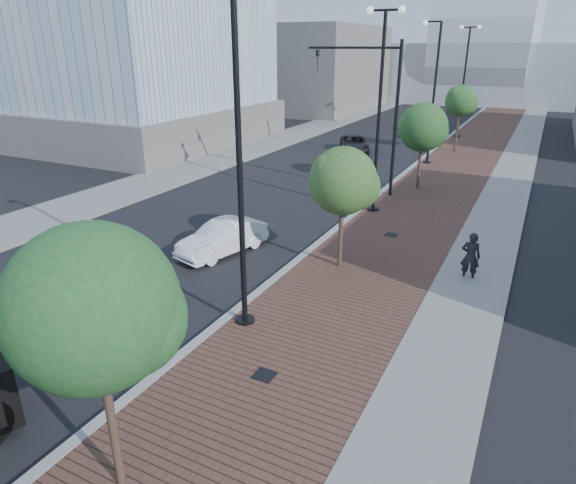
% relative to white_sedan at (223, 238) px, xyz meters
% --- Properties ---
extents(sidewalk, '(7.00, 140.00, 0.12)m').
position_rel_white_sedan_xyz_m(sidewalk, '(6.56, 25.75, -0.58)').
color(sidewalk, '#4C2D23').
rests_on(sidewalk, ground).
extents(concrete_strip, '(2.40, 140.00, 0.13)m').
position_rel_white_sedan_xyz_m(concrete_strip, '(9.26, 25.75, -0.57)').
color(concrete_strip, slate).
rests_on(concrete_strip, ground).
extents(curb, '(0.30, 140.00, 0.14)m').
position_rel_white_sedan_xyz_m(curb, '(3.06, 25.75, -0.57)').
color(curb, gray).
rests_on(curb, ground).
extents(west_sidewalk, '(4.00, 140.00, 0.12)m').
position_rel_white_sedan_xyz_m(west_sidewalk, '(-9.94, 25.75, -0.58)').
color(west_sidewalk, slate).
rests_on(west_sidewalk, ground).
extents(white_sedan, '(2.28, 4.10, 1.28)m').
position_rel_white_sedan_xyz_m(white_sedan, '(0.00, 0.00, 0.00)').
color(white_sedan, white).
rests_on(white_sedan, ground).
extents(dark_car_mid, '(3.72, 4.96, 1.25)m').
position_rel_white_sedan_xyz_m(dark_car_mid, '(-2.33, 21.44, -0.01)').
color(dark_car_mid, black).
rests_on(dark_car_mid, ground).
extents(dark_car_far, '(3.64, 5.78, 1.56)m').
position_rel_white_sedan_xyz_m(dark_car_far, '(0.39, 33.38, 0.14)').
color(dark_car_far, black).
rests_on(dark_car_far, ground).
extents(pedestrian, '(0.67, 0.45, 1.78)m').
position_rel_white_sedan_xyz_m(pedestrian, '(9.05, 1.90, 0.25)').
color(pedestrian, black).
rests_on(pedestrian, ground).
extents(streetlight_1, '(1.44, 0.56, 9.21)m').
position_rel_white_sedan_xyz_m(streetlight_1, '(3.55, -4.25, 3.70)').
color(streetlight_1, black).
rests_on(streetlight_1, ground).
extents(streetlight_2, '(1.72, 0.56, 9.28)m').
position_rel_white_sedan_xyz_m(streetlight_2, '(3.66, 7.75, 4.18)').
color(streetlight_2, black).
rests_on(streetlight_2, ground).
extents(streetlight_3, '(1.44, 0.56, 9.21)m').
position_rel_white_sedan_xyz_m(streetlight_3, '(3.55, 19.75, 3.70)').
color(streetlight_3, black).
rests_on(streetlight_3, ground).
extents(streetlight_4, '(1.72, 0.56, 9.28)m').
position_rel_white_sedan_xyz_m(streetlight_4, '(3.66, 31.75, 4.18)').
color(streetlight_4, black).
rests_on(streetlight_4, ground).
extents(traffic_mast, '(5.09, 0.20, 8.00)m').
position_rel_white_sedan_xyz_m(traffic_mast, '(2.76, 10.75, 4.34)').
color(traffic_mast, black).
rests_on(traffic_mast, ground).
extents(tree_0, '(2.80, 2.80, 5.21)m').
position_rel_white_sedan_xyz_m(tree_0, '(4.71, -10.23, 3.16)').
color(tree_0, '#382619').
rests_on(tree_0, ground).
extents(tree_1, '(2.44, 2.40, 4.53)m').
position_rel_white_sedan_xyz_m(tree_1, '(4.71, 0.77, 2.68)').
color(tree_1, '#382619').
rests_on(tree_1, ground).
extents(tree_2, '(2.66, 2.66, 4.88)m').
position_rel_white_sedan_xyz_m(tree_2, '(4.71, 12.77, 2.90)').
color(tree_2, '#382619').
rests_on(tree_2, ground).
extents(tree_3, '(2.33, 2.27, 5.03)m').
position_rel_white_sedan_xyz_m(tree_3, '(4.71, 24.77, 3.24)').
color(tree_3, '#382619').
rests_on(tree_3, ground).
extents(tower_podium, '(19.00, 19.00, 3.00)m').
position_rel_white_sedan_xyz_m(tower_podium, '(-20.94, 17.75, 0.86)').
color(tower_podium, '#65605B').
rests_on(tower_podium, ground).
extents(convention_center, '(50.00, 30.00, 50.00)m').
position_rel_white_sedan_xyz_m(convention_center, '(1.06, 70.75, 5.36)').
color(convention_center, '#AFB4BA').
rests_on(convention_center, ground).
extents(commercial_block_nw, '(14.00, 20.00, 10.00)m').
position_rel_white_sedan_xyz_m(commercial_block_nw, '(-16.94, 45.75, 4.36)').
color(commercial_block_nw, '#69635E').
rests_on(commercial_block_nw, ground).
extents(utility_cover_1, '(0.50, 0.50, 0.02)m').
position_rel_white_sedan_xyz_m(utility_cover_1, '(5.46, -6.25, -0.51)').
color(utility_cover_1, black).
rests_on(utility_cover_1, sidewalk).
extents(utility_cover_2, '(0.50, 0.50, 0.02)m').
position_rel_white_sedan_xyz_m(utility_cover_2, '(5.46, 4.75, -0.51)').
color(utility_cover_2, black).
rests_on(utility_cover_2, sidewalk).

